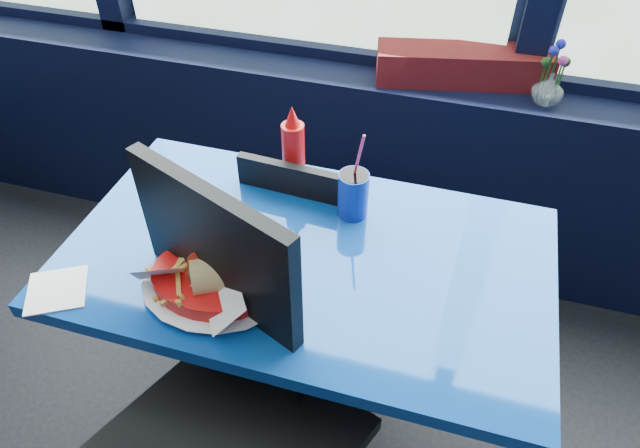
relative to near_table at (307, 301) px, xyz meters
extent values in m
cube|color=black|center=(-0.30, 0.87, -0.17)|extent=(5.00, 0.26, 0.80)
cube|color=black|center=(-0.30, 0.95, 0.24)|extent=(4.80, 0.08, 0.06)
cylinder|color=black|center=(0.00, 0.00, -0.55)|extent=(0.44, 0.44, 0.03)
cylinder|color=black|center=(0.00, 0.00, -0.23)|extent=(0.12, 0.12, 0.68)
cube|color=navy|center=(0.00, 0.00, 0.16)|extent=(1.20, 0.70, 0.04)
cube|color=black|center=(-0.05, -0.39, -0.05)|extent=(0.63, 0.63, 0.05)
cube|color=black|center=(-0.14, -0.18, 0.24)|extent=(0.44, 0.21, 0.53)
cylinder|color=black|center=(-0.16, -0.12, -0.32)|extent=(0.03, 0.03, 0.49)
cube|color=black|center=(-0.10, 0.40, -0.16)|extent=(0.40, 0.40, 0.04)
cube|color=black|center=(-0.09, 0.22, 0.07)|extent=(0.36, 0.05, 0.42)
cylinder|color=black|center=(0.08, 0.55, -0.37)|extent=(0.02, 0.02, 0.39)
cylinder|color=black|center=(0.06, 0.22, -0.37)|extent=(0.02, 0.02, 0.39)
cylinder|color=black|center=(-0.25, 0.57, -0.37)|extent=(0.02, 0.02, 0.39)
cylinder|color=black|center=(-0.27, 0.24, -0.37)|extent=(0.02, 0.02, 0.39)
cube|color=maroon|center=(0.27, 0.89, 0.29)|extent=(0.60, 0.26, 0.12)
imported|color=silver|center=(0.55, 0.82, 0.28)|extent=(0.12, 0.12, 0.10)
cylinder|color=#1E5919|center=(0.53, 0.82, 0.31)|extent=(0.01, 0.01, 0.16)
sphere|color=#2125C1|center=(0.53, 0.82, 0.41)|extent=(0.03, 0.03, 0.03)
cylinder|color=#1E5919|center=(0.57, 0.81, 0.30)|extent=(0.01, 0.01, 0.14)
sphere|color=#F1469F|center=(0.57, 0.81, 0.39)|extent=(0.03, 0.03, 0.03)
cylinder|color=#1E5919|center=(0.55, 0.84, 0.32)|extent=(0.01, 0.01, 0.18)
sphere|color=#2125C1|center=(0.55, 0.84, 0.43)|extent=(0.03, 0.03, 0.03)
cylinder|color=#1E5919|center=(0.52, 0.83, 0.29)|extent=(0.01, 0.01, 0.12)
sphere|color=#1E5919|center=(0.52, 0.83, 0.37)|extent=(0.03, 0.03, 0.03)
cylinder|color=#1E5919|center=(0.58, 0.83, 0.30)|extent=(0.01, 0.01, 0.13)
sphere|color=#1E5919|center=(0.58, 0.83, 0.38)|extent=(0.03, 0.03, 0.03)
cylinder|color=red|center=(-0.17, -0.17, 0.21)|extent=(0.30, 0.30, 0.05)
cylinder|color=white|center=(-0.17, -0.17, 0.20)|extent=(0.29, 0.29, 0.00)
cylinder|color=silver|center=(-0.05, -0.13, 0.25)|extent=(0.10, 0.11, 0.09)
sphere|color=brown|center=(-0.18, -0.19, 0.25)|extent=(0.07, 0.07, 0.07)
cylinder|color=#AF2312|center=(-0.19, -0.18, 0.28)|extent=(0.07, 0.07, 0.01)
cylinder|color=red|center=(-0.12, 0.28, 0.27)|extent=(0.06, 0.06, 0.18)
cone|color=red|center=(-0.12, 0.28, 0.39)|extent=(0.04, 0.04, 0.06)
cylinder|color=navy|center=(0.07, 0.18, 0.25)|extent=(0.08, 0.08, 0.13)
cylinder|color=black|center=(0.07, 0.18, 0.31)|extent=(0.07, 0.07, 0.01)
cylinder|color=#FF3566|center=(0.08, 0.17, 0.37)|extent=(0.04, 0.06, 0.18)
cube|color=white|center=(-0.52, -0.28, 0.18)|extent=(0.18, 0.18, 0.00)
camera|label=1|loc=(0.31, -0.94, 1.19)|focal=32.00mm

